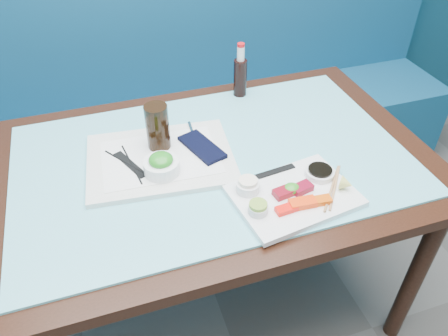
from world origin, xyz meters
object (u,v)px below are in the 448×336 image
object	(u,v)px
sashimi_plate	(294,196)
seaweed_bowl	(162,167)
dining_table	(213,179)
cola_glass	(158,127)
booth_bench	(165,120)
serving_tray	(161,159)
blue_napkin	(129,170)
cola_bottle_body	(240,78)

from	to	relation	value
sashimi_plate	seaweed_bowl	xyz separation A→B (m)	(-0.33, 0.21, 0.03)
dining_table	cola_glass	world-z (taller)	cola_glass
cola_glass	booth_bench	bearing A→B (deg)	78.77
seaweed_bowl	serving_tray	bearing A→B (deg)	82.41
booth_bench	cola_glass	bearing A→B (deg)	-101.23
dining_table	blue_napkin	bearing A→B (deg)	175.32
sashimi_plate	blue_napkin	xyz separation A→B (m)	(-0.43, 0.27, -0.01)
serving_tray	cola_bottle_body	xyz separation A→B (m)	(0.38, 0.31, 0.06)
cola_glass	cola_bottle_body	xyz separation A→B (m)	(0.37, 0.26, -0.02)
seaweed_bowl	cola_bottle_body	distance (m)	0.55
seaweed_bowl	cola_glass	bearing A→B (deg)	81.25
sashimi_plate	serving_tray	xyz separation A→B (m)	(-0.32, 0.28, -0.00)
seaweed_bowl	cola_bottle_body	world-z (taller)	cola_bottle_body
dining_table	seaweed_bowl	bearing A→B (deg)	-166.42
cola_glass	blue_napkin	xyz separation A→B (m)	(-0.11, -0.07, -0.09)
sashimi_plate	seaweed_bowl	size ratio (longest dim) A/B	3.15
sashimi_plate	blue_napkin	size ratio (longest dim) A/B	2.52
booth_bench	blue_napkin	size ratio (longest dim) A/B	22.40
serving_tray	blue_napkin	world-z (taller)	serving_tray
cola_glass	seaweed_bowl	bearing A→B (deg)	-98.75
dining_table	seaweed_bowl	distance (m)	0.22
booth_bench	blue_napkin	bearing A→B (deg)	-107.75
blue_napkin	dining_table	bearing A→B (deg)	-4.68
booth_bench	sashimi_plate	bearing A→B (deg)	-81.38
dining_table	cola_glass	size ratio (longest dim) A/B	9.33
booth_bench	blue_napkin	distance (m)	0.94
booth_bench	seaweed_bowl	distance (m)	0.99
cola_bottle_body	blue_napkin	xyz separation A→B (m)	(-0.48, -0.32, -0.07)
sashimi_plate	blue_napkin	world-z (taller)	sashimi_plate
serving_tray	seaweed_bowl	world-z (taller)	seaweed_bowl
sashimi_plate	cola_bottle_body	xyz separation A→B (m)	(0.05, 0.59, 0.06)
booth_bench	seaweed_bowl	world-z (taller)	booth_bench
seaweed_bowl	cola_glass	distance (m)	0.14
dining_table	blue_napkin	world-z (taller)	blue_napkin
cola_bottle_body	blue_napkin	size ratio (longest dim) A/B	1.06
dining_table	cola_glass	bearing A→B (deg)	149.09
serving_tray	dining_table	bearing A→B (deg)	-6.39
booth_bench	cola_glass	xyz separation A→B (m)	(-0.15, -0.75, 0.48)
serving_tray	seaweed_bowl	xyz separation A→B (m)	(-0.01, -0.07, 0.03)
booth_bench	cola_bottle_body	distance (m)	0.71
sashimi_plate	blue_napkin	bearing A→B (deg)	139.65
dining_table	serving_tray	bearing A→B (deg)	167.86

